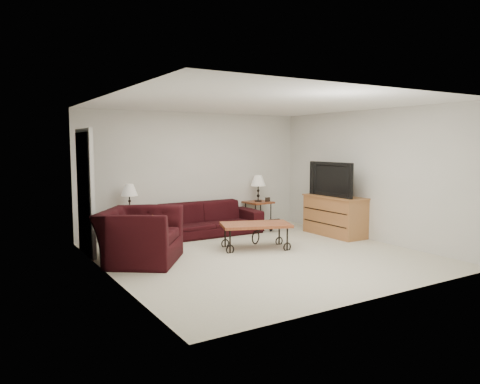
% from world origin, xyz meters
% --- Properties ---
extents(ground, '(5.00, 5.00, 0.00)m').
position_xyz_m(ground, '(0.00, 0.00, 0.00)').
color(ground, beige).
rests_on(ground, ground).
extents(wall_back, '(5.00, 0.02, 2.50)m').
position_xyz_m(wall_back, '(0.00, 2.50, 1.25)').
color(wall_back, silver).
rests_on(wall_back, ground).
extents(wall_front, '(5.00, 0.02, 2.50)m').
position_xyz_m(wall_front, '(0.00, -2.50, 1.25)').
color(wall_front, silver).
rests_on(wall_front, ground).
extents(wall_left, '(0.02, 5.00, 2.50)m').
position_xyz_m(wall_left, '(-2.50, 0.00, 1.25)').
color(wall_left, silver).
rests_on(wall_left, ground).
extents(wall_right, '(0.02, 5.00, 2.50)m').
position_xyz_m(wall_right, '(2.50, 0.00, 1.25)').
color(wall_right, silver).
rests_on(wall_right, ground).
extents(ceiling, '(5.00, 5.00, 0.00)m').
position_xyz_m(ceiling, '(0.00, 0.00, 2.50)').
color(ceiling, white).
rests_on(ceiling, wall_back).
extents(doorway, '(0.08, 0.94, 2.04)m').
position_xyz_m(doorway, '(-2.47, 1.65, 1.02)').
color(doorway, black).
rests_on(doorway, ground).
extents(sofa, '(2.27, 0.89, 0.66)m').
position_xyz_m(sofa, '(-0.00, 2.02, 0.33)').
color(sofa, black).
rests_on(sofa, ground).
extents(side_table_left, '(0.56, 0.56, 0.55)m').
position_xyz_m(side_table_left, '(-1.53, 2.20, 0.28)').
color(side_table_left, '#9C4727').
rests_on(side_table_left, ground).
extents(side_table_right, '(0.58, 0.58, 0.58)m').
position_xyz_m(side_table_right, '(1.39, 2.20, 0.29)').
color(side_table_right, '#9C4727').
rests_on(side_table_right, ground).
extents(lamp_left, '(0.34, 0.34, 0.55)m').
position_xyz_m(lamp_left, '(-1.53, 2.20, 0.83)').
color(lamp_left, black).
rests_on(lamp_left, side_table_left).
extents(lamp_right, '(0.36, 0.36, 0.58)m').
position_xyz_m(lamp_right, '(1.39, 2.20, 0.87)').
color(lamp_right, black).
rests_on(lamp_right, side_table_right).
extents(photo_frame_left, '(0.11, 0.02, 0.09)m').
position_xyz_m(photo_frame_left, '(-1.68, 2.05, 0.60)').
color(photo_frame_left, black).
rests_on(photo_frame_left, side_table_left).
extents(photo_frame_right, '(0.12, 0.03, 0.10)m').
position_xyz_m(photo_frame_right, '(1.54, 2.05, 0.63)').
color(photo_frame_right, black).
rests_on(photo_frame_right, side_table_right).
extents(coffee_table, '(1.36, 1.02, 0.45)m').
position_xyz_m(coffee_table, '(0.19, 0.47, 0.23)').
color(coffee_table, '#9C4727').
rests_on(coffee_table, ground).
extents(armchair, '(1.66, 1.70, 0.83)m').
position_xyz_m(armchair, '(-1.88, 0.62, 0.42)').
color(armchair, black).
rests_on(armchair, ground).
extents(throw_pillow, '(0.30, 0.36, 0.38)m').
position_xyz_m(throw_pillow, '(-1.72, 0.57, 0.52)').
color(throw_pillow, orange).
rests_on(throw_pillow, armchair).
extents(tv_stand, '(0.56, 1.34, 0.80)m').
position_xyz_m(tv_stand, '(2.23, 0.65, 0.40)').
color(tv_stand, '#A26D3C').
rests_on(tv_stand, ground).
extents(television, '(0.16, 1.20, 0.69)m').
position_xyz_m(television, '(2.21, 0.65, 1.15)').
color(television, black).
rests_on(television, tv_stand).
extents(backpack, '(0.41, 0.33, 0.49)m').
position_xyz_m(backpack, '(1.36, 1.66, 0.24)').
color(backpack, black).
rests_on(backpack, ground).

